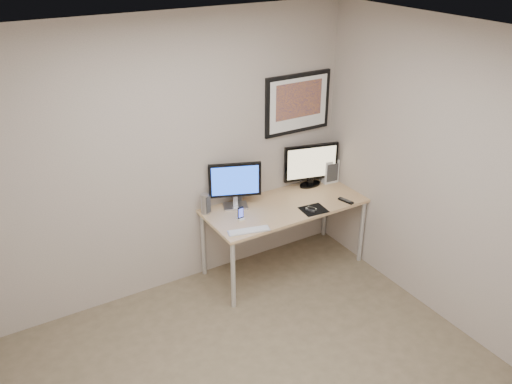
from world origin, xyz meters
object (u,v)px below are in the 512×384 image
monitor_large (235,183)px  keyboard (249,231)px  framed_art (298,103)px  speaker_left (205,204)px  monitor_tv (311,164)px  desk (285,211)px  fan_unit (329,170)px  phone_dock (241,213)px  speaker_right (238,193)px

monitor_large → keyboard: size_ratio=1.26×
framed_art → speaker_left: bearing=-175.6°
monitor_tv → monitor_large: bearing=-164.8°
desk → fan_unit: fan_unit is taller
keyboard → desk: bearing=39.2°
desk → keyboard: keyboard is taller
monitor_tv → phone_dock: (-0.99, -0.27, -0.18)m
speaker_left → speaker_right: size_ratio=1.11×
framed_art → speaker_right: framed_art is taller
desk → monitor_tv: monitor_tv is taller
phone_dock → desk: bearing=2.2°
keyboard → fan_unit: 1.36m
fan_unit → framed_art: bearing=167.5°
framed_art → keyboard: (-0.91, -0.60, -0.88)m
speaker_right → monitor_large: bearing=-108.6°
speaker_left → fan_unit: fan_unit is taller
speaker_left → framed_art: bearing=-18.6°
speaker_right → desk: bearing=-16.0°
speaker_left → speaker_right: 0.40m
phone_dock → keyboard: bearing=-102.5°
fan_unit → phone_dock: bearing=-162.5°
monitor_tv → speaker_left: bearing=-166.6°
desk → speaker_left: (-0.75, 0.25, 0.17)m
desk → speaker_right: (-0.35, 0.30, 0.16)m
framed_art → keyboard: bearing=-146.9°
monitor_large → desk: bearing=-4.5°
desk → framed_art: size_ratio=2.13×
framed_art → monitor_tv: bearing=-39.8°
monitor_large → monitor_tv: monitor_large is taller
speaker_left → phone_dock: 0.37m
monitor_tv → keyboard: (-1.04, -0.49, -0.24)m
desk → speaker_right: 0.49m
desk → phone_dock: 0.54m
monitor_large → speaker_left: (-0.31, 0.03, -0.15)m
framed_art → speaker_right: (-0.70, -0.03, -0.80)m
speaker_left → speaker_right: bearing=-14.9°
monitor_large → fan_unit: size_ratio=1.90×
framed_art → speaker_right: bearing=-177.7°
monitor_tv → speaker_right: (-0.83, 0.07, -0.15)m
framed_art → monitor_tv: framed_art is taller
desk → speaker_right: speaker_right is taller
speaker_left → keyboard: (0.19, -0.51, -0.09)m
fan_unit → speaker_left: bearing=-175.3°
speaker_left → desk: bearing=-41.3°
speaker_right → framed_art: bearing=26.9°
keyboard → framed_art: bearing=47.2°
framed_art → monitor_large: 1.02m
desk → framed_art: (0.35, 0.33, 0.96)m
speaker_left → monitor_tv: bearing=-23.9°
phone_dock → keyboard: (-0.04, -0.23, -0.06)m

